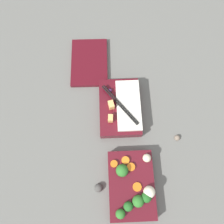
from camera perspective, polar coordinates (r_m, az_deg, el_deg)
The scene contains 6 objects.
ground_plane at distance 0.79m, azimuth 3.07°, elevation -8.22°, with size 3.00×3.00×0.00m, color slate.
bento_tray_vegetable at distance 0.76m, azimuth 5.22°, elevation -18.53°, with size 0.22×0.15×0.07m.
bento_tray_rice at distance 0.80m, azimuth 2.27°, elevation 1.19°, with size 0.22×0.15×0.07m.
bento_lid at distance 0.91m, azimuth -5.93°, elevation 12.76°, with size 0.21×0.14×0.01m, color #510F19.
pebble_0 at distance 0.83m, azimuth 16.65°, elevation -6.48°, with size 0.02×0.02×0.02m, color #7A6B5B.
pebble_1 at distance 0.77m, azimuth -3.47°, elevation -19.15°, with size 0.03×0.03×0.03m, color #474442.
Camera 1 is at (-0.14, 0.05, 0.78)m, focal length 35.00 mm.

